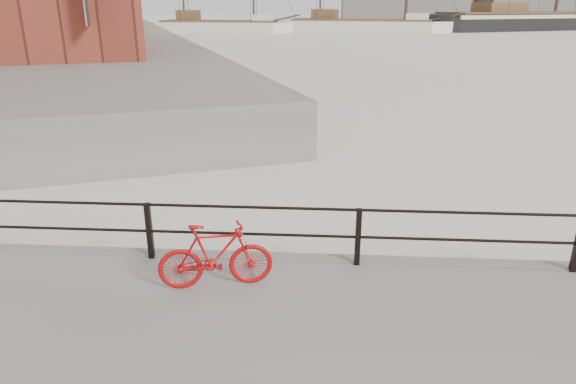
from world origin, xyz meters
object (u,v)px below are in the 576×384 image
(barque_black, at_px, (552,29))
(workboat_far, at_px, (33,54))
(schooner_left, at_px, (219,32))
(bicycle, at_px, (215,256))
(schooner_mid, at_px, (361,32))

(barque_black, distance_m, workboat_far, 85.38)
(barque_black, distance_m, schooner_left, 59.24)
(bicycle, distance_m, barque_black, 101.62)
(schooner_mid, bearing_deg, barque_black, 28.85)
(barque_black, bearing_deg, schooner_mid, 173.20)
(bicycle, distance_m, schooner_left, 80.57)
(bicycle, relative_size, workboat_far, 0.15)
(schooner_mid, xyz_separation_m, schooner_left, (-23.03, -3.48, 0.00))
(bicycle, height_order, barque_black, barque_black)
(barque_black, relative_size, schooner_left, 2.39)
(workboat_far, bearing_deg, barque_black, -5.02)
(barque_black, xyz_separation_m, schooner_mid, (-34.70, -9.83, 0.00))
(bicycle, xyz_separation_m, schooner_mid, (7.61, 82.56, -0.87))
(bicycle, relative_size, schooner_mid, 0.06)
(barque_black, relative_size, workboat_far, 5.18)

